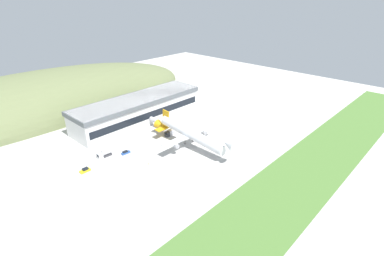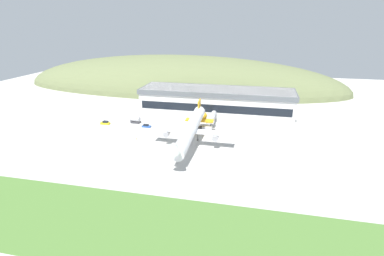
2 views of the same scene
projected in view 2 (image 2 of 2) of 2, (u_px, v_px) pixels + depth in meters
The scene contains 11 objects.
ground_plane at pixel (177, 151), 113.57m from camera, with size 356.45×356.45×0.00m, color #B7B5AF.
grass_strip_foreground at pixel (127, 226), 72.20m from camera, with size 320.80×28.28×0.08m, color #4C7533.
hill_backdrop at pixel (178, 88), 220.66m from camera, with size 238.11×76.25×47.29m, color #667047.
terminal_building at pixel (217, 100), 155.36m from camera, with size 78.67×21.93×13.82m.
jetway_0 at pixel (212, 117), 140.58m from camera, with size 3.38×12.57×5.43m.
cargo_airplane at pixel (191, 130), 115.33m from camera, with size 32.45×49.80×12.65m.
service_car_0 at pixel (146, 126), 139.07m from camera, with size 4.28×1.86×1.41m.
service_car_1 at pixel (105, 123), 143.03m from camera, with size 4.39×1.91×1.63m.
fuel_truck at pixel (205, 129), 132.31m from camera, with size 6.31×2.39×2.96m.
box_truck at pixel (134, 120), 144.70m from camera, with size 6.68×2.78×3.28m.
traffic_cone_0 at pixel (137, 139), 125.17m from camera, with size 0.52×0.52×0.58m.
Camera 2 is at (28.35, -100.10, 46.77)m, focal length 28.00 mm.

